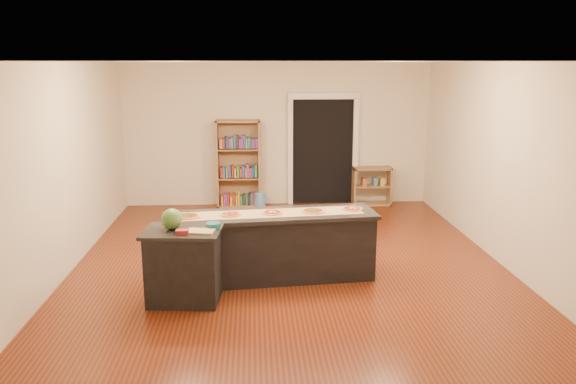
{
  "coord_description": "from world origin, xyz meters",
  "views": [
    {
      "loc": [
        -0.49,
        -7.51,
        2.79
      ],
      "look_at": [
        0.0,
        0.2,
        1.0
      ],
      "focal_mm": 35.0,
      "sensor_mm": 36.0,
      "label": 1
    }
  ],
  "objects": [
    {
      "name": "package_red",
      "position": [
        -1.3,
        -1.35,
        0.91
      ],
      "size": [
        0.14,
        0.1,
        0.05
      ],
      "primitive_type": "cube",
      "rotation": [
        0.0,
        0.0,
        0.02
      ],
      "color": "maroon",
      "rests_on": "side_counter"
    },
    {
      "name": "watermelon",
      "position": [
        -1.44,
        -1.15,
        1.01
      ],
      "size": [
        0.25,
        0.25,
        0.25
      ],
      "primitive_type": "sphere",
      "color": "#144214",
      "rests_on": "side_counter"
    },
    {
      "name": "doorway",
      "position": [
        0.9,
        3.46,
        1.2
      ],
      "size": [
        1.4,
        0.09,
        2.21
      ],
      "color": "black",
      "rests_on": "room"
    },
    {
      "name": "waste_bin",
      "position": [
        -0.36,
        3.19,
        0.15
      ],
      "size": [
        0.21,
        0.21,
        0.31
      ],
      "primitive_type": "cylinder",
      "color": "#5F94D4",
      "rests_on": "ground"
    },
    {
      "name": "low_shelf",
      "position": [
        1.87,
        3.29,
        0.38
      ],
      "size": [
        0.76,
        0.33,
        0.76
      ],
      "primitive_type": "cube",
      "color": "#987049",
      "rests_on": "ground"
    },
    {
      "name": "package_teal",
      "position": [
        -0.96,
        -1.14,
        0.92
      ],
      "size": [
        0.17,
        0.17,
        0.06
      ],
      "primitive_type": "cylinder",
      "color": "#195966",
      "rests_on": "side_counter"
    },
    {
      "name": "room",
      "position": [
        0.0,
        0.0,
        1.4
      ],
      "size": [
        6.0,
        7.0,
        2.8
      ],
      "color": "beige",
      "rests_on": "ground"
    },
    {
      "name": "kitchen_island",
      "position": [
        -0.25,
        -0.52,
        0.45
      ],
      "size": [
        2.69,
        0.73,
        0.89
      ],
      "rotation": [
        0.0,
        0.0,
        0.09
      ],
      "color": "black",
      "rests_on": "ground"
    },
    {
      "name": "kraft_paper",
      "position": [
        -0.25,
        -0.52,
        0.89
      ],
      "size": [
        2.37,
        0.64,
        0.0
      ],
      "primitive_type": "cube",
      "rotation": [
        0.0,
        0.0,
        0.09
      ],
      "color": "tan",
      "rests_on": "kitchen_island"
    },
    {
      "name": "pizza_e",
      "position": [
        0.82,
        -0.4,
        0.9
      ],
      "size": [
        0.25,
        0.25,
        0.02
      ],
      "color": "tan",
      "rests_on": "kitchen_island"
    },
    {
      "name": "bookshelf",
      "position": [
        -0.77,
        3.3,
        0.85
      ],
      "size": [
        0.85,
        0.3,
        1.71
      ],
      "primitive_type": "cube",
      "color": "#987049",
      "rests_on": "ground"
    },
    {
      "name": "cutting_board",
      "position": [
        -1.1,
        -1.29,
        0.9
      ],
      "size": [
        0.34,
        0.26,
        0.02
      ],
      "primitive_type": "cube",
      "rotation": [
        0.0,
        0.0,
        -0.18
      ],
      "color": "tan",
      "rests_on": "side_counter"
    },
    {
      "name": "pizza_b",
      "position": [
        -0.79,
        -0.58,
        0.9
      ],
      "size": [
        0.28,
        0.28,
        0.02
      ],
      "color": "tan",
      "rests_on": "kitchen_island"
    },
    {
      "name": "pizza_d",
      "position": [
        0.29,
        -0.48,
        0.9
      ],
      "size": [
        0.31,
        0.31,
        0.02
      ],
      "color": "tan",
      "rests_on": "kitchen_island"
    },
    {
      "name": "pizza_c",
      "position": [
        -0.25,
        -0.53,
        0.9
      ],
      "size": [
        0.28,
        0.28,
        0.02
      ],
      "color": "tan",
      "rests_on": "kitchen_island"
    },
    {
      "name": "pizza_a",
      "position": [
        -1.32,
        -0.63,
        0.9
      ],
      "size": [
        0.31,
        0.31,
        0.02
      ],
      "color": "tan",
      "rests_on": "kitchen_island"
    },
    {
      "name": "side_counter",
      "position": [
        -1.32,
        -1.18,
        0.45
      ],
      "size": [
        0.9,
        0.66,
        0.89
      ],
      "rotation": [
        0.0,
        0.0,
        -0.09
      ],
      "color": "black",
      "rests_on": "ground"
    }
  ]
}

